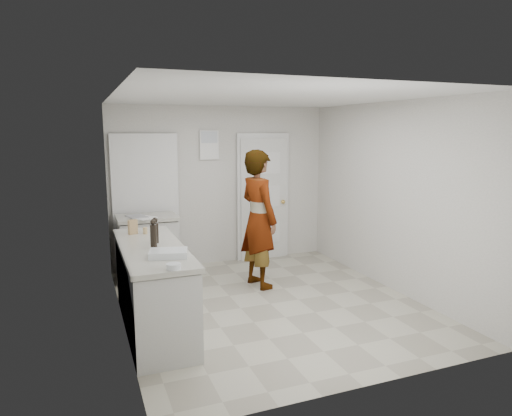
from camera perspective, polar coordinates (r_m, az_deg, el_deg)
name	(u,v)px	position (r m, az deg, el deg)	size (l,w,h in m)	color
ground	(270,304)	(5.78, 1.78, -11.87)	(4.00, 4.00, 0.00)	gray
room_shell	(212,201)	(7.25, -5.51, 0.91)	(4.00, 4.00, 4.00)	#B8B6AE
main_counter	(153,291)	(5.08, -12.72, -10.07)	(0.64, 1.96, 0.93)	silver
side_counter	(148,250)	(6.77, -13.31, -5.09)	(0.84, 0.61, 0.93)	silver
person	(259,219)	(6.18, 0.33, -1.38)	(0.69, 0.45, 1.88)	silver
cake_mix_box	(133,227)	(5.52, -15.14, -2.30)	(0.10, 0.05, 0.17)	#9A744D
spice_jar	(145,231)	(5.51, -13.68, -2.76)	(0.05, 0.05, 0.08)	tan
oil_cruet_a	(155,231)	(5.02, -12.48, -2.81)	(0.07, 0.07, 0.28)	black
oil_cruet_b	(153,234)	(4.82, -12.71, -3.21)	(0.07, 0.07, 0.30)	black
baking_dish	(168,254)	(4.48, -10.89, -5.62)	(0.41, 0.33, 0.06)	silver
egg_bowl	(174,266)	(4.09, -10.25, -7.18)	(0.13, 0.13, 0.05)	silver
papers	(142,217)	(6.53, -14.10, -1.15)	(0.28, 0.35, 0.01)	white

